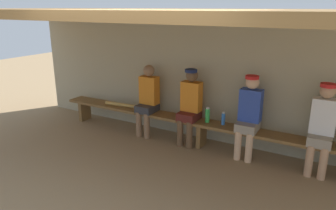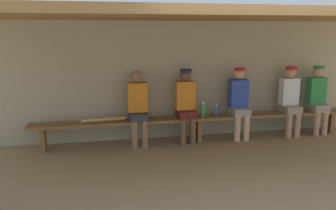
{
  "view_description": "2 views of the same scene",
  "coord_description": "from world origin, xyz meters",
  "views": [
    {
      "loc": [
        2.06,
        -3.21,
        2.35
      ],
      "look_at": [
        -0.5,
        1.25,
        0.76
      ],
      "focal_mm": 34.05,
      "sensor_mm": 36.0,
      "label": 1
    },
    {
      "loc": [
        -1.85,
        -4.53,
        2.03
      ],
      "look_at": [
        -0.61,
        1.35,
        0.75
      ],
      "focal_mm": 37.7,
      "sensor_mm": 36.0,
      "label": 2
    }
  ],
  "objects": [
    {
      "name": "back_wall",
      "position": [
        0.0,
        2.0,
        1.1
      ],
      "size": [
        8.0,
        0.2,
        2.2
      ],
      "primitive_type": "cube",
      "color": "tan",
      "rests_on": "ground"
    },
    {
      "name": "dugout_roof",
      "position": [
        0.0,
        0.7,
        2.26
      ],
      "size": [
        8.0,
        2.8,
        0.12
      ],
      "primitive_type": "cube",
      "color": "olive",
      "rests_on": "back_wall"
    },
    {
      "name": "player_in_white",
      "position": [
        0.8,
        1.55,
        0.75
      ],
      "size": [
        0.34,
        0.42,
        1.34
      ],
      "color": "gray",
      "rests_on": "ground"
    },
    {
      "name": "baseball_bat",
      "position": [
        -1.72,
        1.55,
        0.49
      ],
      "size": [
        0.77,
        0.15,
        0.07
      ],
      "primitive_type": "cylinder",
      "rotation": [
        0.0,
        1.57,
        0.11
      ],
      "color": "tan",
      "rests_on": "bench"
    },
    {
      "name": "water_bottle_green",
      "position": [
        0.37,
        1.59,
        0.56
      ],
      "size": [
        0.06,
        0.06,
        0.22
      ],
      "color": "blue",
      "rests_on": "bench"
    },
    {
      "name": "player_with_sunglasses",
      "position": [
        -1.11,
        1.55,
        0.73
      ],
      "size": [
        0.34,
        0.42,
        1.34
      ],
      "color": "#333338",
      "rests_on": "ground"
    },
    {
      "name": "player_near_post",
      "position": [
        2.45,
        1.55,
        0.75
      ],
      "size": [
        0.34,
        0.42,
        1.34
      ],
      "color": "gray",
      "rests_on": "ground"
    },
    {
      "name": "player_in_blue",
      "position": [
        1.86,
        1.55,
        0.75
      ],
      "size": [
        0.34,
        0.42,
        1.34
      ],
      "color": "gray",
      "rests_on": "ground"
    },
    {
      "name": "ground_plane",
      "position": [
        0.0,
        0.0,
        0.0
      ],
      "size": [
        24.0,
        24.0,
        0.0
      ],
      "primitive_type": "plane",
      "color": "#937754"
    },
    {
      "name": "player_in_red",
      "position": [
        -0.24,
        1.55,
        0.75
      ],
      "size": [
        0.34,
        0.42,
        1.34
      ],
      "color": "#591E19",
      "rests_on": "ground"
    },
    {
      "name": "bench",
      "position": [
        0.0,
        1.55,
        0.39
      ],
      "size": [
        6.0,
        0.36,
        0.46
      ],
      "color": "brown",
      "rests_on": "ground"
    },
    {
      "name": "water_bottle_blue",
      "position": [
        0.09,
        1.56,
        0.59
      ],
      "size": [
        0.08,
        0.08,
        0.26
      ],
      "color": "green",
      "rests_on": "bench"
    }
  ]
}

